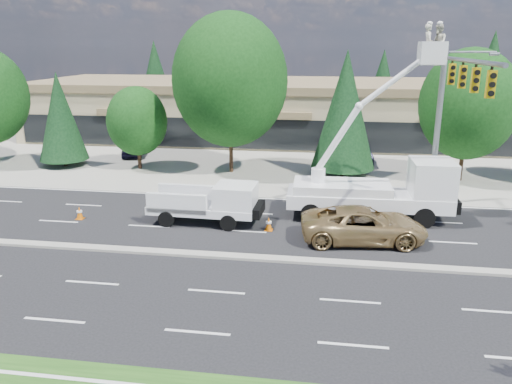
% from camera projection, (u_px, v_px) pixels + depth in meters
% --- Properties ---
extents(ground, '(140.00, 140.00, 0.00)m').
position_uv_depth(ground, '(232.00, 257.00, 21.94)').
color(ground, black).
rests_on(ground, ground).
extents(concrete_apron, '(140.00, 22.00, 0.01)m').
position_uv_depth(concrete_apron, '(279.00, 158.00, 40.90)').
color(concrete_apron, gray).
rests_on(concrete_apron, ground).
extents(road_median, '(120.00, 0.55, 0.12)m').
position_uv_depth(road_median, '(232.00, 256.00, 21.92)').
color(road_median, gray).
rests_on(road_median, ground).
extents(strip_mall, '(50.40, 15.40, 5.50)m').
position_uv_depth(strip_mall, '(290.00, 108.00, 49.54)').
color(strip_mall, tan).
rests_on(strip_mall, ground).
extents(tree_front_b, '(3.59, 3.59, 7.08)m').
position_uv_depth(tree_front_b, '(60.00, 116.00, 37.31)').
color(tree_front_b, '#332114').
rests_on(tree_front_b, ground).
extents(tree_front_c, '(4.40, 4.40, 6.11)m').
position_uv_depth(tree_front_c, '(137.00, 121.00, 36.54)').
color(tree_front_c, '#332114').
rests_on(tree_front_c, ground).
extents(tree_front_d, '(8.08, 8.08, 11.21)m').
position_uv_depth(tree_front_d, '(230.00, 81.00, 34.70)').
color(tree_front_d, '#332114').
rests_on(tree_front_d, ground).
extents(tree_front_e, '(4.41, 4.41, 8.70)m').
position_uv_depth(tree_front_e, '(345.00, 110.00, 34.12)').
color(tree_front_e, '#332114').
rests_on(tree_front_e, ground).
extents(tree_front_f, '(6.38, 6.38, 8.85)m').
position_uv_depth(tree_front_f, '(468.00, 104.00, 32.85)').
color(tree_front_f, '#332114').
rests_on(tree_front_f, ground).
extents(tree_back_a, '(4.78, 4.78, 9.41)m').
position_uv_depth(tree_back_a, '(155.00, 76.00, 62.83)').
color(tree_back_a, '#332114').
rests_on(tree_back_a, ground).
extents(tree_back_b, '(5.54, 5.54, 10.92)m').
position_uv_depth(tree_back_b, '(265.00, 71.00, 60.63)').
color(tree_back_b, '#332114').
rests_on(tree_back_b, ground).
extents(tree_back_c, '(4.27, 4.27, 8.43)m').
position_uv_depth(tree_back_c, '(382.00, 83.00, 59.05)').
color(tree_back_c, '#332114').
rests_on(tree_back_c, ground).
extents(tree_back_d, '(5.33, 5.33, 10.50)m').
position_uv_depth(tree_back_d, '(490.00, 74.00, 57.05)').
color(tree_back_d, '#332114').
rests_on(tree_back_d, ground).
extents(signal_mast, '(2.76, 10.16, 9.00)m').
position_uv_depth(signal_mast, '(450.00, 104.00, 25.48)').
color(signal_mast, gray).
rests_on(signal_mast, ground).
extents(utility_pickup, '(5.62, 2.34, 2.14)m').
position_uv_depth(utility_pickup, '(211.00, 207.00, 25.93)').
color(utility_pickup, white).
rests_on(utility_pickup, ground).
extents(bucket_truck, '(8.63, 2.94, 10.06)m').
position_uv_depth(bucket_truck, '(385.00, 180.00, 26.24)').
color(bucket_truck, white).
rests_on(bucket_truck, ground).
extents(traffic_cone_a, '(0.40, 0.40, 0.70)m').
position_uv_depth(traffic_cone_a, '(80.00, 213.00, 26.68)').
color(traffic_cone_a, '#DB6306').
rests_on(traffic_cone_a, ground).
extents(traffic_cone_b, '(0.40, 0.40, 0.70)m').
position_uv_depth(traffic_cone_b, '(229.00, 222.00, 25.38)').
color(traffic_cone_b, '#DB6306').
rests_on(traffic_cone_b, ground).
extents(traffic_cone_c, '(0.40, 0.40, 0.70)m').
position_uv_depth(traffic_cone_c, '(269.00, 224.00, 25.05)').
color(traffic_cone_c, '#DB6306').
rests_on(traffic_cone_c, ground).
extents(minivan, '(6.14, 3.30, 1.64)m').
position_uv_depth(minivan, '(364.00, 225.00, 23.55)').
color(minivan, '#A1814D').
rests_on(minivan, ground).
extents(parked_car_west, '(2.66, 4.30, 1.36)m').
position_uv_depth(parked_car_west, '(133.00, 148.00, 41.67)').
color(parked_car_west, black).
rests_on(parked_car_west, ground).
extents(parked_car_east, '(2.38, 5.01, 1.58)m').
position_uv_depth(parked_car_east, '(357.00, 153.00, 39.15)').
color(parked_car_east, black).
rests_on(parked_car_east, ground).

